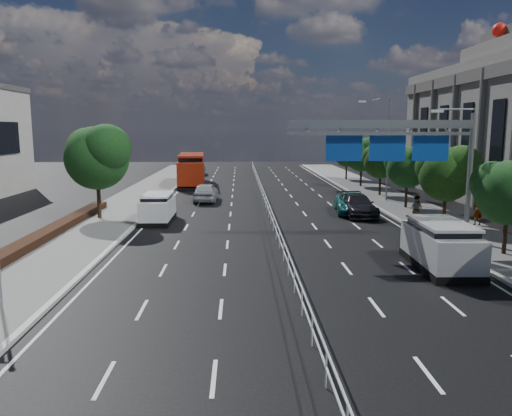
{
  "coord_description": "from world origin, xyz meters",
  "views": [
    {
      "loc": [
        -2.11,
        -17.04,
        6.36
      ],
      "look_at": [
        -1.28,
        7.79,
        2.4
      ],
      "focal_mm": 35.0,
      "sensor_mm": 36.0,
      "label": 1
    }
  ],
  "objects": [
    {
      "name": "parked_car_teal",
      "position": [
        6.5,
        20.02,
        0.76
      ],
      "size": [
        3.16,
        5.73,
        1.52
      ],
      "primitive_type": "imported",
      "rotation": [
        0.0,
        0.0,
        -0.12
      ],
      "color": "#19716B",
      "rests_on": "ground"
    },
    {
      "name": "ground",
      "position": [
        0.0,
        0.0,
        0.0
      ],
      "size": [
        160.0,
        160.0,
        0.0
      ],
      "primitive_type": "plane",
      "color": "black",
      "rests_on": "ground"
    },
    {
      "name": "far_tree_f",
      "position": [
        11.24,
        29.48,
        3.49
      ],
      "size": [
        3.52,
        3.28,
        5.02
      ],
      "color": "black",
      "rests_on": "ground"
    },
    {
      "name": "far_tree_g",
      "position": [
        11.25,
        36.98,
        3.75
      ],
      "size": [
        3.96,
        3.69,
        5.45
      ],
      "color": "black",
      "rests_on": "ground"
    },
    {
      "name": "streetlight_far",
      "position": [
        10.5,
        26.0,
        5.21
      ],
      "size": [
        2.78,
        2.4,
        9.0
      ],
      "color": "gray",
      "rests_on": "ground"
    },
    {
      "name": "far_tree_h",
      "position": [
        11.24,
        44.48,
        3.42
      ],
      "size": [
        3.41,
        3.18,
        4.91
      ],
      "color": "black",
      "rests_on": "ground"
    },
    {
      "name": "far_tree_d",
      "position": [
        11.25,
        14.48,
        3.69
      ],
      "size": [
        3.85,
        3.59,
        5.34
      ],
      "color": "black",
      "rests_on": "ground"
    },
    {
      "name": "far_tree_c",
      "position": [
        11.24,
        6.98,
        3.43
      ],
      "size": [
        3.52,
        3.28,
        4.94
      ],
      "color": "black",
      "rests_on": "ground"
    },
    {
      "name": "pedestrian_a",
      "position": [
        13.4,
        14.48,
        1.06
      ],
      "size": [
        0.71,
        0.51,
        1.83
      ],
      "primitive_type": "imported",
      "rotation": [
        0.0,
        0.0,
        3.25
      ],
      "color": "gray",
      "rests_on": "sidewalk_far"
    },
    {
      "name": "overhead_gantry",
      "position": [
        6.74,
        10.05,
        5.61
      ],
      "size": [
        10.24,
        0.38,
        7.45
      ],
      "color": "gray",
      "rests_on": "ground"
    },
    {
      "name": "red_bus",
      "position": [
        -7.5,
        39.61,
        1.85
      ],
      "size": [
        3.6,
        12.02,
        3.54
      ],
      "rotation": [
        0.0,
        0.0,
        0.07
      ],
      "color": "black",
      "rests_on": "ground"
    },
    {
      "name": "silver_minivan",
      "position": [
        7.09,
        4.92,
        1.07
      ],
      "size": [
        2.38,
        5.32,
        2.19
      ],
      "rotation": [
        0.0,
        0.0,
        -0.03
      ],
      "color": "black",
      "rests_on": "ground"
    },
    {
      "name": "median_fence",
      "position": [
        0.0,
        22.5,
        0.53
      ],
      "size": [
        0.05,
        85.0,
        1.02
      ],
      "color": "silver",
      "rests_on": "ground"
    },
    {
      "name": "kerb_near",
      "position": [
        -9.0,
        0.0,
        0.07
      ],
      "size": [
        0.25,
        140.0,
        0.15
      ],
      "primitive_type": "cube",
      "color": "silver",
      "rests_on": "ground"
    },
    {
      "name": "near_tree_back",
      "position": [
        -11.94,
        17.97,
        4.61
      ],
      "size": [
        4.84,
        4.51,
        6.69
      ],
      "color": "black",
      "rests_on": "ground"
    },
    {
      "name": "near_car_dark",
      "position": [
        -8.0,
        52.76,
        0.81
      ],
      "size": [
        1.95,
        5.0,
        1.62
      ],
      "primitive_type": "imported",
      "rotation": [
        0.0,
        0.0,
        3.09
      ],
      "color": "black",
      "rests_on": "ground"
    },
    {
      "name": "white_minivan",
      "position": [
        -7.73,
        16.97,
        0.97
      ],
      "size": [
        1.96,
        4.53,
        1.97
      ],
      "rotation": [
        0.0,
        0.0,
        0.0
      ],
      "color": "black",
      "rests_on": "ground"
    },
    {
      "name": "far_tree_e",
      "position": [
        11.25,
        21.98,
        3.56
      ],
      "size": [
        3.63,
        3.38,
        5.13
      ],
      "color": "black",
      "rests_on": "ground"
    },
    {
      "name": "parked_car_dark",
      "position": [
        6.54,
        19.0,
        0.79
      ],
      "size": [
        2.38,
        5.49,
        1.57
      ],
      "primitive_type": "imported",
      "rotation": [
        0.0,
        0.0,
        0.03
      ],
      "color": "black",
      "rests_on": "ground"
    },
    {
      "name": "pedestrian_b",
      "position": [
        9.6,
        15.24,
        1.08
      ],
      "size": [
        1.16,
        1.13,
        1.88
      ],
      "primitive_type": "imported",
      "rotation": [
        0.0,
        0.0,
        2.46
      ],
      "color": "gray",
      "rests_on": "sidewalk_far"
    },
    {
      "name": "near_car_silver",
      "position": [
        -5.06,
        26.73,
        0.84
      ],
      "size": [
        2.22,
        5.0,
        1.67
      ],
      "primitive_type": "imported",
      "rotation": [
        0.0,
        0.0,
        3.09
      ],
      "color": "#A0A2A7",
      "rests_on": "ground"
    }
  ]
}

